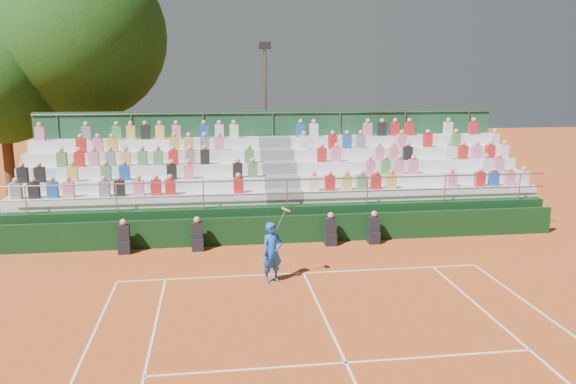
{
  "coord_description": "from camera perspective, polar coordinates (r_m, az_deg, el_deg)",
  "views": [
    {
      "loc": [
        -2.64,
        -15.96,
        5.86
      ],
      "look_at": [
        0.0,
        3.5,
        1.8
      ],
      "focal_mm": 35.0,
      "sensor_mm": 36.0,
      "label": 1
    }
  ],
  "objects": [
    {
      "name": "tree_east",
      "position": [
        30.11,
        -20.15,
        14.62
      ],
      "size": [
        8.13,
        8.13,
        11.84
      ],
      "color": "#3D2616",
      "rests_on": "ground"
    },
    {
      "name": "grandstand",
      "position": [
        23.05,
        -1.0,
        -0.27
      ],
      "size": [
        20.0,
        5.2,
        4.4
      ],
      "color": "black",
      "rests_on": "ground"
    },
    {
      "name": "tennis_player",
      "position": [
        16.21,
        -1.61,
        -6.15
      ],
      "size": [
        0.92,
        0.66,
        2.22
      ],
      "color": "blue",
      "rests_on": "ground"
    },
    {
      "name": "courtside_wall",
      "position": [
        20.07,
        0.12,
        -3.81
      ],
      "size": [
        20.0,
        0.15,
        1.0
      ],
      "primitive_type": "cube",
      "color": "black",
      "rests_on": "ground"
    },
    {
      "name": "floodlight_mast",
      "position": [
        29.03,
        -2.31,
        8.85
      ],
      "size": [
        0.6,
        0.25,
        7.54
      ],
      "color": "gray",
      "rests_on": "ground"
    },
    {
      "name": "line_officials",
      "position": [
        19.53,
        -2.98,
        -4.34
      ],
      "size": [
        9.05,
        0.4,
        1.19
      ],
      "color": "black",
      "rests_on": "ground"
    },
    {
      "name": "tree_west",
      "position": [
        30.27,
        -27.15,
        9.98
      ],
      "size": [
        5.96,
        5.96,
        8.62
      ],
      "color": "#3D2616",
      "rests_on": "ground"
    },
    {
      "name": "ground",
      "position": [
        17.2,
        1.58,
        -8.24
      ],
      "size": [
        90.0,
        90.0,
        0.0
      ],
      "primitive_type": "plane",
      "color": "#C95421",
      "rests_on": "ground"
    }
  ]
}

